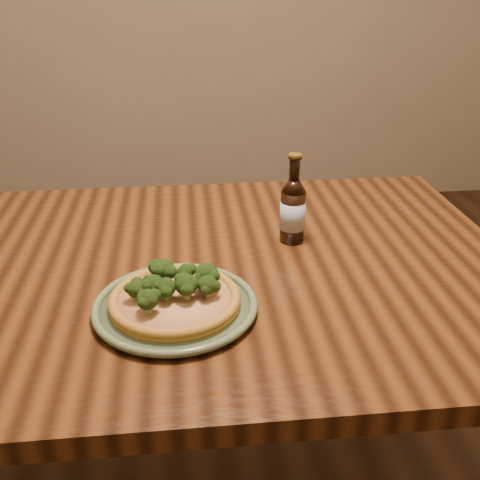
{
  "coord_description": "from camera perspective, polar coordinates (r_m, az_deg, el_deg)",
  "views": [
    {
      "loc": [
        0.13,
        -0.9,
        1.3
      ],
      "look_at": [
        0.23,
        0.05,
        0.82
      ],
      "focal_mm": 42.0,
      "sensor_mm": 36.0,
      "label": 1
    }
  ],
  "objects": [
    {
      "name": "pizza",
      "position": [
        0.98,
        -6.62,
        -5.72
      ],
      "size": [
        0.23,
        0.23,
        0.07
      ],
      "rotation": [
        0.0,
        0.0,
        -0.14
      ],
      "color": "#AB7626",
      "rests_on": "plate"
    },
    {
      "name": "plate",
      "position": [
        0.99,
        -6.59,
        -6.69
      ],
      "size": [
        0.29,
        0.29,
        0.02
      ],
      "rotation": [
        0.0,
        0.0,
        -0.03
      ],
      "color": "#596948",
      "rests_on": "table"
    },
    {
      "name": "table",
      "position": [
        1.19,
        -11.4,
        -6.58
      ],
      "size": [
        1.6,
        0.9,
        0.75
      ],
      "color": "#4B2710",
      "rests_on": "ground"
    },
    {
      "name": "beer_bottle",
      "position": [
        1.2,
        5.38,
        3.07
      ],
      "size": [
        0.05,
        0.05,
        0.2
      ],
      "rotation": [
        0.0,
        0.0,
        -0.27
      ],
      "color": "black",
      "rests_on": "table"
    }
  ]
}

